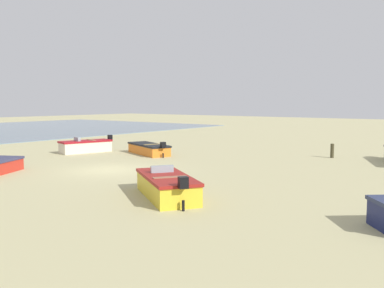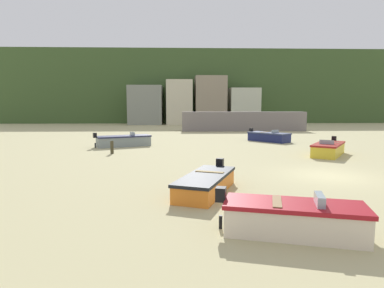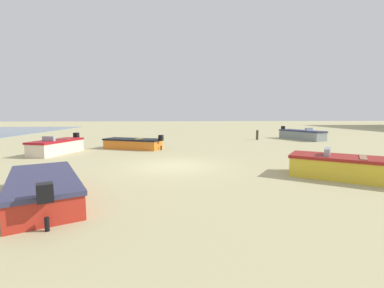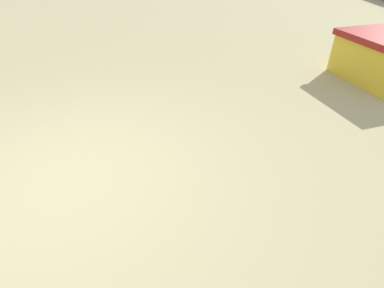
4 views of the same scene
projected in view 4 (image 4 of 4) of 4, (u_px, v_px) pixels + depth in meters
name	position (u px, v px, depth m)	size (l,w,h in m)	color
ground_plane	(67.00, 183.00, 3.60)	(160.00, 160.00, 0.00)	tan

